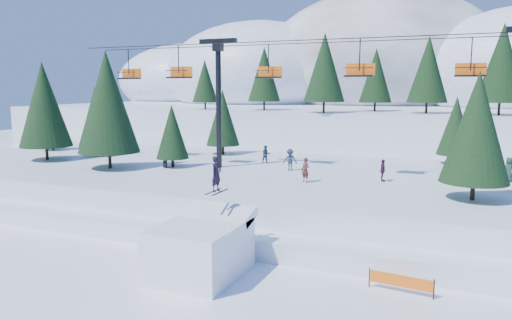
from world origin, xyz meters
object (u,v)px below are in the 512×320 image
at_px(chairlift, 343,83).
at_px(banner_far, 472,269).
at_px(banner_near, 401,281).
at_px(jump_kicker, 201,247).

relative_size(chairlift, banner_far, 16.10).
relative_size(banner_near, banner_far, 1.00).
distance_m(jump_kicker, banner_near, 9.31).
height_order(jump_kicker, banner_near, jump_kicker).
bearing_deg(chairlift, banner_far, -51.65).
distance_m(jump_kicker, banner_far, 12.85).
bearing_deg(banner_near, chairlift, 113.13).
distance_m(chairlift, banner_near, 17.77).
distance_m(chairlift, banner_far, 16.94).
xyz_separation_m(banner_near, banner_far, (2.91, 2.85, 0.00)).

